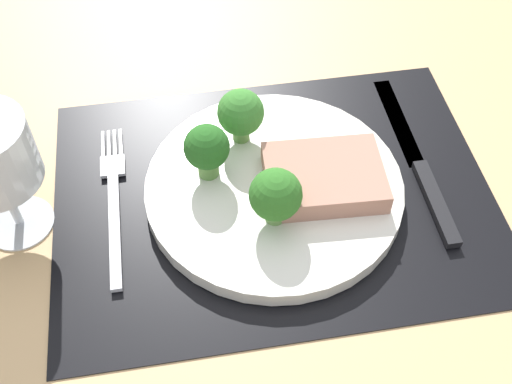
{
  "coord_description": "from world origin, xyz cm",
  "views": [
    {
      "loc": [
        -7.93,
        -37.57,
        48.2
      ],
      "look_at": [
        -1.87,
        -0.83,
        1.9
      ],
      "focal_mm": 44.69,
      "sensor_mm": 36.0,
      "label": 1
    }
  ],
  "objects_px": {
    "plate": "(274,188)",
    "fork": "(114,200)",
    "knife": "(421,168)",
    "steak": "(324,177)"
  },
  "relations": [
    {
      "from": "plate",
      "to": "knife",
      "type": "xyz_separation_m",
      "value": [
        0.15,
        0.01,
        -0.0
      ]
    },
    {
      "from": "fork",
      "to": "knife",
      "type": "xyz_separation_m",
      "value": [
        0.3,
        -0.01,
        0.0
      ]
    },
    {
      "from": "fork",
      "to": "knife",
      "type": "bearing_deg",
      "value": -3.52
    },
    {
      "from": "plate",
      "to": "fork",
      "type": "bearing_deg",
      "value": 174.67
    },
    {
      "from": "fork",
      "to": "plate",
      "type": "bearing_deg",
      "value": -7.16
    },
    {
      "from": "knife",
      "to": "fork",
      "type": "bearing_deg",
      "value": 178.73
    },
    {
      "from": "fork",
      "to": "knife",
      "type": "relative_size",
      "value": 0.83
    },
    {
      "from": "plate",
      "to": "knife",
      "type": "height_order",
      "value": "plate"
    },
    {
      "from": "fork",
      "to": "knife",
      "type": "height_order",
      "value": "knife"
    },
    {
      "from": "steak",
      "to": "knife",
      "type": "bearing_deg",
      "value": 8.39
    }
  ]
}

